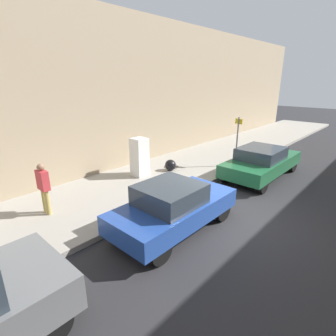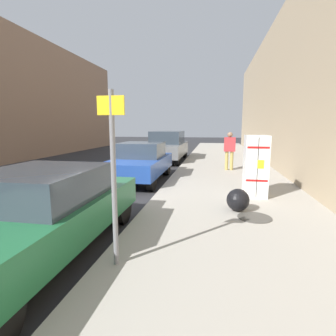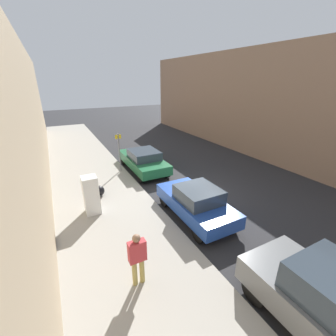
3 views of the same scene
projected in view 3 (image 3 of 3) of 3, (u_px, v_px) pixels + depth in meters
name	position (u px, v px, depth m)	size (l,w,h in m)	color
ground_plane	(191.00, 195.00, 11.44)	(80.00, 80.00, 0.00)	#28282B
sidewalk_slab	(110.00, 215.00, 9.62)	(4.25, 44.00, 0.16)	#9E998E
building_facade_across	(309.00, 109.00, 13.59)	(1.94, 37.40, 7.61)	#937056
discarded_refrigerator	(91.00, 195.00, 9.36)	(0.60, 0.63, 1.66)	white
manhole_cover	(92.00, 193.00, 11.24)	(0.70, 0.70, 0.02)	#47443F
street_sign_post	(119.00, 150.00, 13.55)	(0.36, 0.07, 2.36)	slate
trash_bag	(99.00, 191.00, 10.95)	(0.51, 0.51, 0.51)	black
pedestrian_walking_far	(137.00, 256.00, 5.97)	(0.47, 0.22, 1.64)	#A8934C
parked_hatchback_blue	(196.00, 202.00, 9.33)	(1.76, 3.94, 1.44)	#23479E
parked_sedan_green	(143.00, 160.00, 14.21)	(1.86, 4.56, 1.39)	#1E6038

